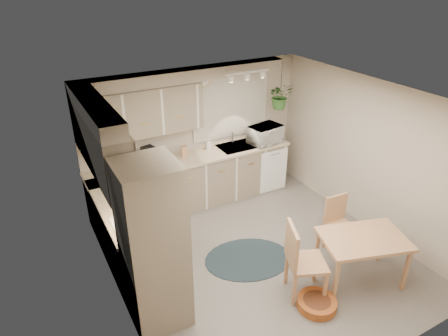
{
  "coord_description": "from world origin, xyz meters",
  "views": [
    {
      "loc": [
        -2.69,
        -3.87,
        3.85
      ],
      "look_at": [
        -0.27,
        0.55,
        1.29
      ],
      "focal_mm": 32.0,
      "sensor_mm": 36.0,
      "label": 1
    }
  ],
  "objects_px": {
    "dining_table": "(360,259)",
    "microwave": "(265,133)",
    "pet_bed": "(317,303)",
    "chair_back": "(342,226)",
    "chair_left": "(307,261)",
    "braided_rug": "(248,259)"
  },
  "relations": [
    {
      "from": "pet_bed",
      "to": "chair_left",
      "type": "bearing_deg",
      "value": 84.35
    },
    {
      "from": "chair_back",
      "to": "microwave",
      "type": "bearing_deg",
      "value": -88.24
    },
    {
      "from": "dining_table",
      "to": "microwave",
      "type": "relative_size",
      "value": 1.85
    },
    {
      "from": "dining_table",
      "to": "microwave",
      "type": "distance_m",
      "value": 2.87
    },
    {
      "from": "chair_back",
      "to": "microwave",
      "type": "relative_size",
      "value": 1.46
    },
    {
      "from": "dining_table",
      "to": "pet_bed",
      "type": "distance_m",
      "value": 0.89
    },
    {
      "from": "dining_table",
      "to": "chair_left",
      "type": "distance_m",
      "value": 0.83
    },
    {
      "from": "dining_table",
      "to": "braided_rug",
      "type": "distance_m",
      "value": 1.57
    },
    {
      "from": "braided_rug",
      "to": "pet_bed",
      "type": "xyz_separation_m",
      "value": [
        0.27,
        -1.2,
        0.05
      ]
    },
    {
      "from": "chair_back",
      "to": "braided_rug",
      "type": "bearing_deg",
      "value": -16.32
    },
    {
      "from": "pet_bed",
      "to": "microwave",
      "type": "height_order",
      "value": "microwave"
    },
    {
      "from": "dining_table",
      "to": "chair_left",
      "type": "bearing_deg",
      "value": 169.38
    },
    {
      "from": "pet_bed",
      "to": "braided_rug",
      "type": "bearing_deg",
      "value": 102.86
    },
    {
      "from": "braided_rug",
      "to": "microwave",
      "type": "relative_size",
      "value": 2.16
    },
    {
      "from": "dining_table",
      "to": "braided_rug",
      "type": "xyz_separation_m",
      "value": [
        -1.1,
        1.06,
        -0.34
      ]
    },
    {
      "from": "chair_left",
      "to": "chair_back",
      "type": "relative_size",
      "value": 1.2
    },
    {
      "from": "dining_table",
      "to": "chair_back",
      "type": "height_order",
      "value": "chair_back"
    },
    {
      "from": "pet_bed",
      "to": "microwave",
      "type": "distance_m",
      "value": 3.27
    },
    {
      "from": "pet_bed",
      "to": "microwave",
      "type": "relative_size",
      "value": 0.85
    },
    {
      "from": "chair_back",
      "to": "pet_bed",
      "type": "distance_m",
      "value": 1.32
    },
    {
      "from": "chair_left",
      "to": "braided_rug",
      "type": "height_order",
      "value": "chair_left"
    },
    {
      "from": "chair_back",
      "to": "pet_bed",
      "type": "xyz_separation_m",
      "value": [
        -1.04,
        -0.72,
        -0.37
      ]
    }
  ]
}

